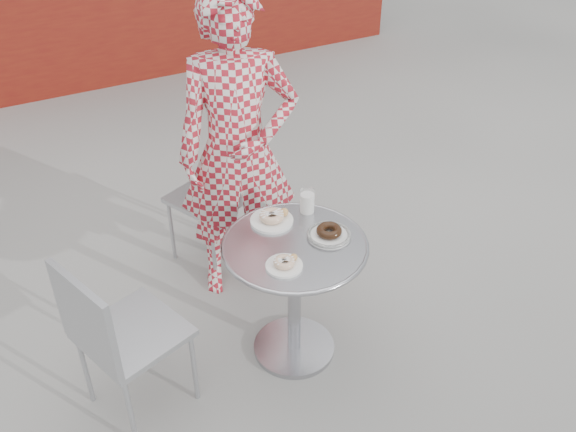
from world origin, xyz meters
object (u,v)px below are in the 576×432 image
plate_near (285,263)px  chair_far (214,221)px  chair_left (136,362)px  plate_far (272,218)px  plate_checker (329,234)px  milk_cup (307,202)px  seated_person (238,152)px  bistro_table (295,272)px

plate_near → chair_far: bearing=86.9°
chair_left → plate_far: (0.76, 0.15, 0.43)m
plate_checker → milk_cup: bearing=87.8°
chair_left → milk_cup: bearing=-99.9°
plate_far → milk_cup: milk_cup is taller
chair_left → seated_person: (0.77, 0.56, 0.58)m
chair_left → bistro_table: bearing=-112.3°
seated_person → plate_near: size_ratio=10.48×
bistro_table → milk_cup: (0.17, 0.19, 0.22)m
seated_person → plate_checker: bearing=-57.7°
seated_person → plate_near: bearing=-81.0°
bistro_table → chair_left: size_ratio=0.80×
plate_far → plate_checker: 0.28m
seated_person → plate_far: (-0.01, -0.40, -0.14)m
bistro_table → chair_far: chair_far is taller
bistro_table → milk_cup: size_ratio=5.76×
chair_left → plate_near: bearing=-122.8°
chair_left → plate_checker: 1.03m
seated_person → plate_checker: 0.66m
plate_near → milk_cup: milk_cup is taller
seated_person → chair_left: bearing=-126.2°
seated_person → plate_near: 0.74m
plate_near → plate_far: bearing=72.4°
bistro_table → plate_checker: plate_checker is taller
chair_left → milk_cup: (0.94, 0.15, 0.47)m
chair_left → seated_person: size_ratio=0.50×
plate_checker → plate_far: bearing=128.3°
plate_near → milk_cup: (0.28, 0.31, 0.04)m
chair_left → milk_cup: 1.06m
bistro_table → chair_far: bearing=93.8°
plate_near → milk_cup: size_ratio=1.37×
chair_far → plate_far: (0.05, -0.68, 0.44)m
plate_near → bistro_table: bearing=46.4°
plate_far → plate_near: bearing=-107.6°
milk_cup → seated_person: bearing=112.5°
chair_far → plate_far: 0.81m
chair_far → chair_left: chair_left is taller
seated_person → plate_near: seated_person is taller
bistro_table → chair_left: (-0.77, 0.04, -0.25)m
chair_far → plate_far: bearing=69.3°
chair_far → milk_cup: bearing=83.9°
bistro_table → chair_far: (-0.06, 0.88, -0.26)m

